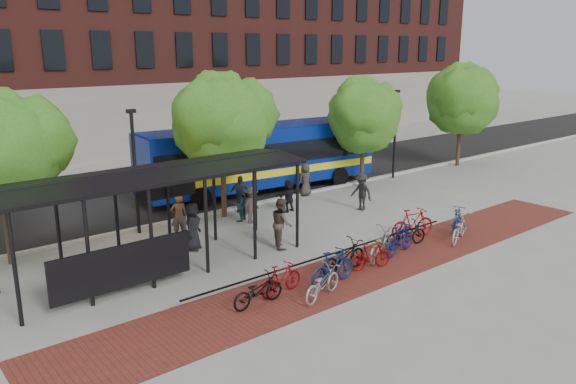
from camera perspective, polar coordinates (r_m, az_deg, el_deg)
ground at (r=25.00m, az=3.46°, el=-2.95°), size 160.00×160.00×0.00m
asphalt_street at (r=31.12m, az=-6.55°, el=0.51°), size 160.00×8.00×0.01m
curb at (r=27.93m, az=-2.10°, el=-0.93°), size 160.00×0.25×0.12m
brick_strip at (r=20.36m, az=8.89°, el=-7.27°), size 24.00×3.00×0.01m
bike_rack_rail at (r=20.06m, az=4.45°, el=-7.48°), size 12.00×0.05×0.95m
building_brick at (r=50.83m, az=-8.51°, el=17.22°), size 55.00×14.00×20.00m
bus_shelter at (r=19.36m, az=-13.41°, el=0.67°), size 10.60×3.07×3.60m
tree_b at (r=24.91m, az=-6.65°, el=7.42°), size 5.15×4.20×6.47m
tree_c at (r=30.72m, az=7.76°, el=7.97°), size 4.66×3.80×5.92m
tree_d at (r=37.74m, az=17.32°, el=9.29°), size 5.39×4.40×6.55m
lamp_post_left at (r=23.50m, az=-15.29°, el=2.34°), size 0.35×0.20×5.12m
lamp_post_right at (r=33.21m, az=10.82°, el=6.05°), size 0.35×0.20×5.12m
bus at (r=29.68m, az=-2.74°, el=3.89°), size 13.29×4.18×3.53m
bike_0 at (r=16.96m, az=-3.06°, el=-9.99°), size 1.81×0.67×0.94m
bike_1 at (r=17.65m, az=-0.71°, el=-8.84°), size 1.71×0.62×1.01m
bike_2 at (r=17.44m, az=3.50°, el=-9.22°), size 1.97×1.14×0.98m
bike_3 at (r=18.36m, az=4.59°, el=-7.63°), size 2.00×0.66×1.18m
bike_4 at (r=19.35m, az=5.68°, el=-6.59°), size 2.17×0.93×1.11m
bike_5 at (r=19.76m, az=8.40°, el=-6.43°), size 1.69×0.84×0.98m
bike_6 at (r=20.74m, az=9.33°, el=-5.24°), size 2.24×1.50×1.11m
bike_7 at (r=21.33m, az=11.27°, el=-4.74°), size 1.95×0.87×1.13m
bike_8 at (r=22.23m, az=11.91°, el=-4.20°), size 1.94×1.00×0.97m
bike_9 at (r=23.18m, az=12.53°, el=-3.12°), size 2.11×1.03×1.22m
bike_10 at (r=23.28m, az=16.96°, el=-3.53°), size 2.17×1.43×1.08m
bike_11 at (r=24.40m, az=16.77°, el=-2.72°), size 1.80×1.15×1.05m
pedestrian_0 at (r=21.54m, az=-9.66°, el=-3.45°), size 1.08×1.04×1.86m
pedestrian_1 at (r=22.86m, az=-11.01°, el=-2.46°), size 0.78×0.63×1.85m
pedestrian_2 at (r=24.83m, az=-4.99°, el=-1.25°), size 0.94×0.88×1.54m
pedestrian_3 at (r=24.49m, az=-3.72°, el=-1.35°), size 1.20×0.97×1.62m
pedestrian_4 at (r=26.22m, az=-4.88°, el=-0.19°), size 1.09×0.82×1.72m
pedestrian_5 at (r=26.18m, az=0.08°, el=-0.37°), size 1.47×0.64×1.53m
pedestrian_6 at (r=29.00m, az=1.77°, el=1.26°), size 0.83×0.54×1.69m
pedestrian_8 at (r=21.45m, az=-0.65°, el=-3.18°), size 1.09×1.18×1.96m
pedestrian_9 at (r=26.58m, az=7.47°, el=0.01°), size 0.76×1.20×1.78m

